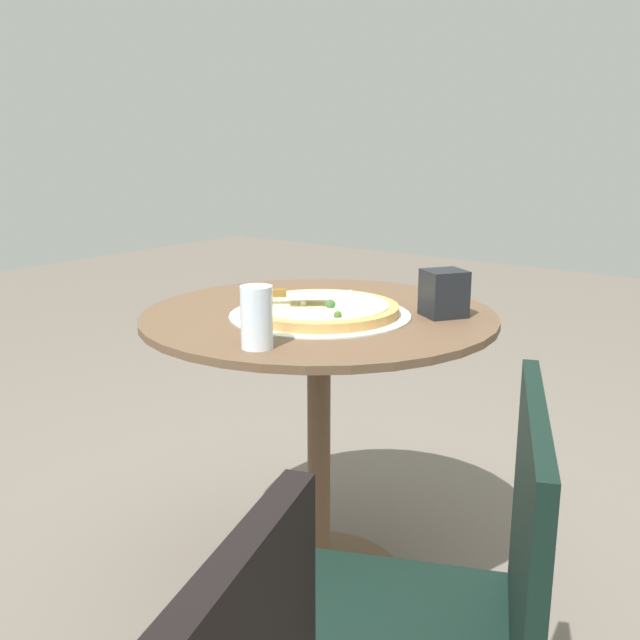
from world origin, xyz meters
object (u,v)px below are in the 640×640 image
object	(u,v)px
drinking_cup	(257,317)
pizza_server	(284,294)
patio_table	(319,386)
napkin_dispenser	(444,293)
pizza_on_tray	(320,310)
patio_chair_near	(428,621)

from	to	relation	value
drinking_cup	pizza_server	bearing A→B (deg)	118.29
patio_table	napkin_dispenser	size ratio (longest dim) A/B	7.79
pizza_on_tray	napkin_dispenser	world-z (taller)	napkin_dispenser
patio_table	pizza_server	distance (m)	0.26
napkin_dispenser	patio_chair_near	xyz separation A→B (m)	(0.36, -0.70, -0.31)
patio_table	pizza_server	size ratio (longest dim) A/B	4.43
patio_table	napkin_dispenser	xyz separation A→B (m)	(0.26, 0.15, 0.24)
pizza_on_tray	drinking_cup	xyz separation A→B (m)	(0.06, -0.29, 0.05)
drinking_cup	napkin_dispenser	xyz separation A→B (m)	(0.17, 0.47, -0.01)
pizza_server	drinking_cup	bearing A→B (deg)	-61.71
patio_table	napkin_dispenser	bearing A→B (deg)	29.81
patio_table	pizza_on_tray	xyz separation A→B (m)	(0.02, -0.02, 0.20)
drinking_cup	napkin_dispenser	size ratio (longest dim) A/B	1.15
pizza_server	patio_chair_near	size ratio (longest dim) A/B	0.24
pizza_on_tray	pizza_server	bearing A→B (deg)	-142.26
drinking_cup	patio_chair_near	bearing A→B (deg)	-24.15
pizza_server	napkin_dispenser	size ratio (longest dim) A/B	1.76
patio_table	patio_chair_near	bearing A→B (deg)	-42.12
patio_chair_near	napkin_dispenser	bearing A→B (deg)	116.93
patio_table	drinking_cup	world-z (taller)	drinking_cup
patio_table	pizza_server	world-z (taller)	pizza_server
napkin_dispenser	patio_chair_near	world-z (taller)	napkin_dispenser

